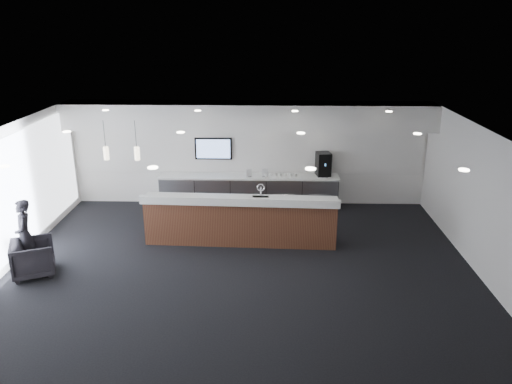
{
  "coord_description": "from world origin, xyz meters",
  "views": [
    {
      "loc": [
        0.57,
        -9.75,
        5.11
      ],
      "look_at": [
        0.27,
        1.3,
        1.27
      ],
      "focal_mm": 35.0,
      "sensor_mm": 36.0,
      "label": 1
    }
  ],
  "objects_px": {
    "armchair": "(33,258)",
    "lounge_guest": "(25,235)",
    "service_counter": "(241,220)",
    "coffee_machine": "(323,164)"
  },
  "relations": [
    {
      "from": "coffee_machine",
      "to": "lounge_guest",
      "type": "xyz_separation_m",
      "value": [
        -6.69,
        -3.92,
        -0.5
      ]
    },
    {
      "from": "lounge_guest",
      "to": "service_counter",
      "type": "bearing_deg",
      "value": 82.78
    },
    {
      "from": "lounge_guest",
      "to": "coffee_machine",
      "type": "bearing_deg",
      "value": 95.44
    },
    {
      "from": "service_counter",
      "to": "lounge_guest",
      "type": "xyz_separation_m",
      "value": [
        -4.51,
        -1.44,
        0.2
      ]
    },
    {
      "from": "service_counter",
      "to": "coffee_machine",
      "type": "relative_size",
      "value": 7.07
    },
    {
      "from": "armchair",
      "to": "lounge_guest",
      "type": "relative_size",
      "value": 0.54
    },
    {
      "from": "armchair",
      "to": "lounge_guest",
      "type": "height_order",
      "value": "lounge_guest"
    },
    {
      "from": "service_counter",
      "to": "lounge_guest",
      "type": "height_order",
      "value": "lounge_guest"
    },
    {
      "from": "coffee_machine",
      "to": "service_counter",
      "type": "bearing_deg",
      "value": -140.53
    },
    {
      "from": "service_counter",
      "to": "coffee_machine",
      "type": "xyz_separation_m",
      "value": [
        2.19,
        2.48,
        0.7
      ]
    }
  ]
}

